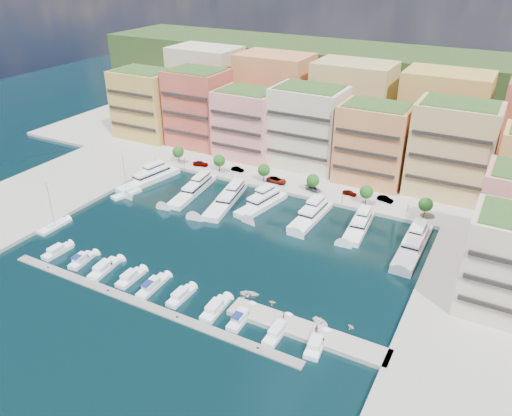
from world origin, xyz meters
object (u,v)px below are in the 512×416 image
Objects in this scene: cruiser_0 at (57,252)px; cruiser_3 at (130,278)px; car_0 at (201,164)px; yacht_3 at (263,202)px; yacht_5 at (359,225)px; tender_2 at (321,322)px; lamppost_4 at (408,208)px; tree_3 at (313,181)px; person_0 at (284,315)px; lamppost_1 at (232,169)px; cruiser_4 at (153,286)px; tender_1 at (272,302)px; cruiser_6 at (215,309)px; cruiser_8 at (278,331)px; cruiser_7 at (241,318)px; tree_2 at (264,170)px; yacht_6 at (414,243)px; car_1 at (238,169)px; tree_1 at (219,161)px; cruiser_5 at (181,296)px; car_3 at (313,188)px; cruiser_9 at (316,345)px; car_5 at (385,199)px; person_1 at (316,329)px; lamppost_0 at (184,159)px; sailboat_0 at (54,227)px; yacht_0 at (151,178)px; yacht_1 at (194,189)px; tender_3 at (351,327)px; tree_0 at (178,152)px; tree_5 at (426,205)px; cruiser_1 at (82,260)px; tender_0 at (250,294)px; lamppost_2 at (284,181)px; sailboat_2 at (126,194)px; car_2 at (277,180)px; yacht_4 at (312,215)px; lamppost_3 at (343,194)px.

cruiser_0 is 1.03× the size of cruiser_3.
yacht_3 is at bearing -130.16° from car_0.
yacht_5 is 39.41m from tender_2.
lamppost_4 is at bearing 38.92° from cruiser_0.
tree_3 is 57.30m from person_0.
cruiser_4 is (13.58, -55.82, -3.26)m from lamppost_1.
cruiser_3 is at bearing 95.85° from tender_1.
yacht_3 reaches higher than cruiser_3.
cruiser_6 and cruiser_8 have the same top height.
tree_2 is at bearing 113.56° from cruiser_7.
cruiser_6 is 11.73m from tender_1.
yacht_6 reaches higher than car_1.
tree_1 reaches higher than cruiser_5.
cruiser_7 is 1.74× the size of car_3.
yacht_5 is at bearing 98.38° from cruiser_9.
person_1 reaches higher than car_5.
car_3 is at bearing 4.52° from lamppost_0.
sailboat_0 is at bearing 172.27° from cruiser_7.
yacht_6 is at bearing -37.61° from tender_1.
yacht_0 and yacht_1 have the same top height.
tender_3 is at bearing 17.41° from cruiser_6.
car_1 is (-30.44, 60.98, 1.14)m from cruiser_6.
tree_0 reaches higher than cruiser_6.
cruiser_1 is (-65.12, -58.09, -4.17)m from tree_5.
yacht_6 is 41.39m from person_1.
cruiser_4 reaches higher than tender_0.
yacht_3 is 27.95m from yacht_5.
lamppost_2 is 0.18× the size of yacht_6.
sailboat_2 reaches higher than cruiser_3.
tree_2 reaches higher than car_2.
yacht_4 is at bearing 45.35° from tender_2.
cruiser_8 is 1.15× the size of cruiser_9.
lamppost_3 is 18.00m from lamppost_4.
tree_0 reaches higher than person_0.
tender_3 is 65.64m from car_2.
cruiser_8 is at bearing -59.16° from yacht_3.
lamppost_2 is (8.00, -2.30, -0.92)m from tree_2.
lamppost_1 is (22.00, -2.30, -0.92)m from tree_0.
yacht_0 is 76.31m from person_0.
cruiser_4 is (-4.42, -55.82, -3.26)m from lamppost_2.
car_2 is (14.84, -1.86, 0.15)m from car_1.
car_3 is (11.87, 0.13, -0.18)m from car_2.
tender_2 is at bearing -49.45° from yacht_3.
car_3 is (32.81, 59.25, 1.10)m from cruiser_1.
tree_1 is at bearing 107.42° from car_5.
tree_2 is 0.93× the size of car_2.
lamppost_4 is 0.52× the size of cruiser_7.
yacht_4 is (49.32, -10.83, -2.73)m from lamppost_0.
cruiser_7 is 5.06× the size of person_0.
tender_2 is 0.60× the size of car_2.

